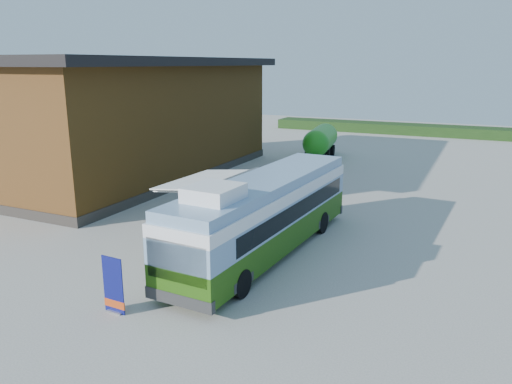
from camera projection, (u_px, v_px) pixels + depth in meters
The scene contains 10 objects.
ground at pixel (203, 251), 19.61m from camera, with size 100.00×100.00×0.00m, color #BCB7AD.
barn at pixel (141, 121), 31.78m from camera, with size 9.60×21.20×7.50m.
hedge at pixel (469, 132), 49.54m from camera, with size 40.00×3.00×1.00m, color #264419.
bus at pixel (265, 213), 18.93m from camera, with size 3.01×11.38×3.46m.
awning at pixel (210, 183), 19.86m from camera, with size 2.79×4.24×0.51m.
banner at pixel (114, 290), 14.57m from camera, with size 0.76×0.21×1.75m.
picnic_table at pixel (189, 231), 20.27m from camera, with size 1.58×1.49×0.73m.
person_a at pixel (202, 198), 23.96m from camera, with size 0.63×0.41×1.72m, color #999999.
person_b at pixel (307, 180), 27.36m from camera, with size 0.90×0.70×1.86m, color #999999.
slurry_tanker at pixel (321, 140), 38.42m from camera, with size 2.58×6.59×2.45m.
Camera 1 is at (9.68, -15.79, 7.15)m, focal length 35.00 mm.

